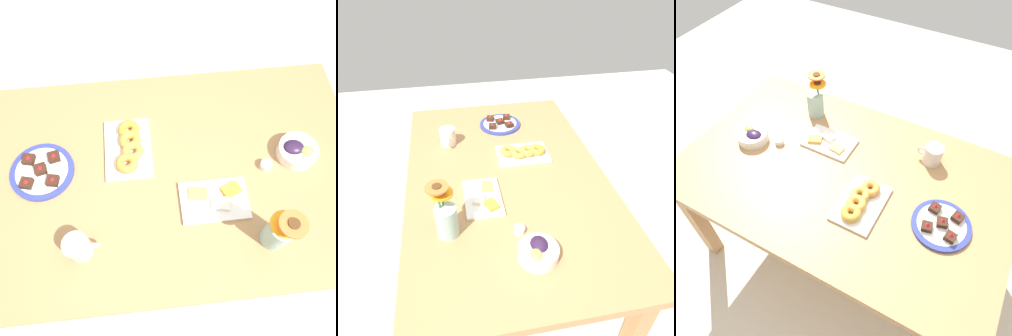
{
  "view_description": "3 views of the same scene",
  "coord_description": "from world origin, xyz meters",
  "views": [
    {
      "loc": [
        -0.06,
        -0.56,
        1.93
      ],
      "look_at": [
        0.0,
        0.0,
        0.78
      ],
      "focal_mm": 35.0,
      "sensor_mm": 36.0,
      "label": 1
    },
    {
      "loc": [
        1.3,
        -0.24,
        1.78
      ],
      "look_at": [
        0.0,
        0.0,
        0.78
      ],
      "focal_mm": 35.0,
      "sensor_mm": 36.0,
      "label": 2
    },
    {
      "loc": [
        -0.48,
        0.88,
        1.97
      ],
      "look_at": [
        0.0,
        0.0,
        0.78
      ],
      "focal_mm": 35.0,
      "sensor_mm": 36.0,
      "label": 3
    }
  ],
  "objects": [
    {
      "name": "ground_plane",
      "position": [
        0.0,
        0.0,
        0.0
      ],
      "size": [
        6.0,
        6.0,
        0.0
      ],
      "primitive_type": "plane",
      "color": "beige"
    },
    {
      "name": "dining_table",
      "position": [
        0.0,
        0.0,
        0.65
      ],
      "size": [
        1.6,
        1.0,
        0.74
      ],
      "color": "#A87A4C",
      "rests_on": "ground_plane"
    },
    {
      "name": "coffee_mug",
      "position": [
        -0.34,
        -0.28,
        0.79
      ],
      "size": [
        0.13,
        0.09,
        0.1
      ],
      "color": "beige",
      "rests_on": "dining_table"
    },
    {
      "name": "grape_bowl",
      "position": [
        0.53,
        0.03,
        0.77
      ],
      "size": [
        0.16,
        0.16,
        0.07
      ],
      "color": "white",
      "rests_on": "dining_table"
    },
    {
      "name": "cheese_platter",
      "position": [
        0.17,
        -0.14,
        0.75
      ],
      "size": [
        0.26,
        0.17,
        0.03
      ],
      "color": "white",
      "rests_on": "dining_table"
    },
    {
      "name": "croissant_platter",
      "position": [
        -0.15,
        0.12,
        0.76
      ],
      "size": [
        0.19,
        0.28,
        0.05
      ],
      "color": "white",
      "rests_on": "dining_table"
    },
    {
      "name": "jam_cup_honey",
      "position": [
        0.4,
        -0.02,
        0.76
      ],
      "size": [
        0.05,
        0.05,
        0.03
      ],
      "color": "white",
      "rests_on": "dining_table"
    },
    {
      "name": "dessert_plate",
      "position": [
        -0.5,
        0.05,
        0.75
      ],
      "size": [
        0.25,
        0.25,
        0.05
      ],
      "color": "navy",
      "rests_on": "dining_table"
    },
    {
      "name": "flower_vase",
      "position": [
        0.35,
        -0.31,
        0.83
      ],
      "size": [
        0.11,
        0.11,
        0.26
      ],
      "color": "#99C1B7",
      "rests_on": "dining_table"
    }
  ]
}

